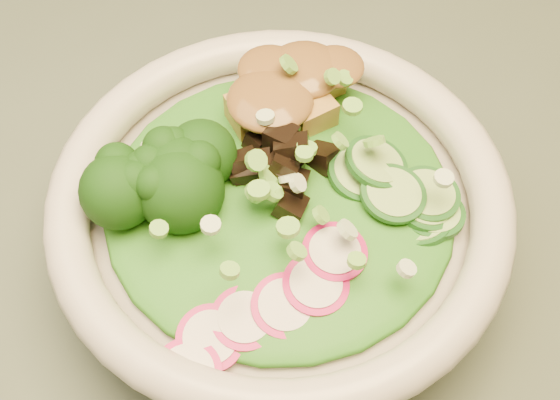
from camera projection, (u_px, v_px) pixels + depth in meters
salad_bowl at (280, 219)px, 0.42m from camera, size 0.25×0.25×0.07m
lettuce_bed at (280, 199)px, 0.41m from camera, size 0.19×0.19×0.02m
broccoli_florets at (169, 182)px, 0.40m from camera, size 0.09×0.08×0.04m
radish_slices at (279, 299)px, 0.37m from camera, size 0.11×0.07×0.02m
cucumber_slices at (396, 194)px, 0.40m from camera, size 0.08×0.08×0.03m
mushroom_heap at (281, 168)px, 0.40m from camera, size 0.08×0.08×0.04m
tofu_cubes at (288, 104)px, 0.43m from camera, size 0.10×0.08×0.03m
peanut_sauce at (288, 89)px, 0.42m from camera, size 0.06×0.05×0.01m
scallion_garnish at (280, 175)px, 0.39m from camera, size 0.17×0.17×0.02m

